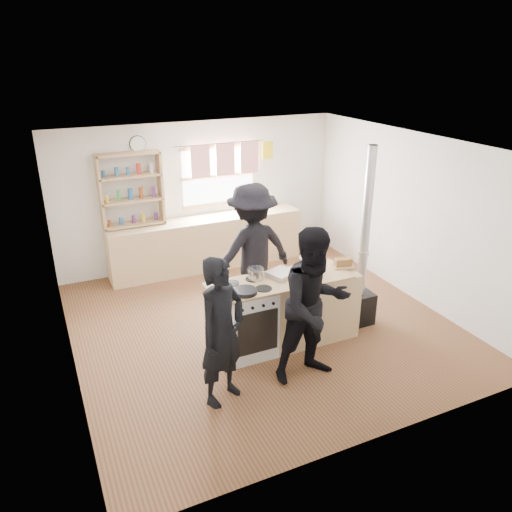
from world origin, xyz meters
name	(u,v)px	position (x,y,z in m)	size (l,w,h in m)	color
ground	(261,324)	(0.00, 0.00, -0.01)	(5.00, 5.00, 0.01)	brown
back_counter	(207,243)	(0.00, 2.22, 0.45)	(3.40, 0.55, 0.90)	tan
shelving_unit	(131,190)	(-1.20, 2.34, 1.51)	(1.00, 0.28, 1.20)	tan
thermos	(243,205)	(0.69, 2.22, 1.05)	(0.10, 0.10, 0.31)	silver
cooking_island	(289,310)	(0.14, -0.55, 0.47)	(1.97, 0.64, 0.93)	white
skillet_greens	(245,291)	(-0.55, -0.72, 0.96)	(0.39, 0.39, 0.05)	black
roast_tray	(281,274)	(0.05, -0.47, 0.97)	(0.40, 0.38, 0.07)	silver
stockpot_stove	(256,274)	(-0.27, -0.41, 1.00)	(0.20, 0.20, 0.17)	#B4B4B6
stockpot_counter	(310,265)	(0.46, -0.50, 1.03)	(0.30, 0.30, 0.22)	#B1B1B3
bread_board	(343,263)	(0.93, -0.55, 0.98)	(0.32, 0.25, 0.12)	tan
flue_heater	(361,280)	(1.28, -0.52, 0.66)	(0.35, 0.35, 2.50)	black
person_near_left	(222,332)	(-1.06, -1.27, 0.84)	(0.61, 0.40, 1.68)	black
person_near_right	(315,306)	(0.04, -1.32, 0.92)	(0.90, 0.70, 1.85)	black
person_far	(252,251)	(0.04, 0.39, 0.97)	(1.25, 0.72, 1.93)	black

